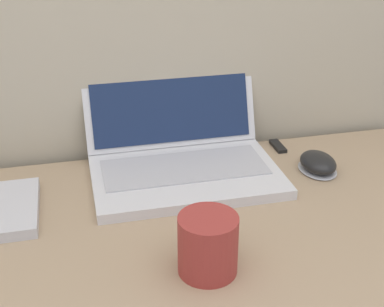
# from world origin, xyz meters

# --- Properties ---
(laptop) EXTENTS (0.36, 0.32, 0.23)m
(laptop) POSITION_xyz_m (0.05, 0.53, 0.76)
(laptop) COLOR silver
(laptop) RESTS_ON desk
(drink_cup) EXTENTS (0.09, 0.09, 0.09)m
(drink_cup) POSITION_xyz_m (0.01, 0.19, 0.76)
(drink_cup) COLOR #9E332D
(drink_cup) RESTS_ON desk
(computer_mouse) EXTENTS (0.07, 0.10, 0.04)m
(computer_mouse) POSITION_xyz_m (0.31, 0.45, 0.73)
(computer_mouse) COLOR #B2B2B7
(computer_mouse) RESTS_ON desk
(usb_stick) EXTENTS (0.02, 0.06, 0.01)m
(usb_stick) POSITION_xyz_m (0.28, 0.57, 0.72)
(usb_stick) COLOR black
(usb_stick) RESTS_ON desk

